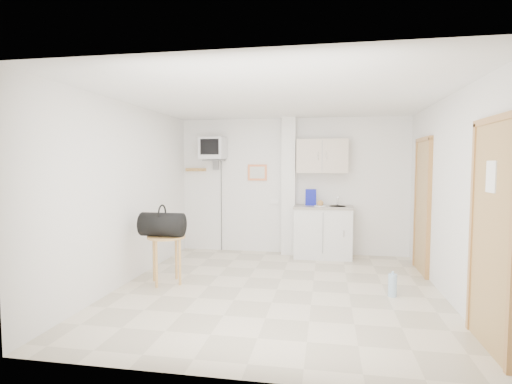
% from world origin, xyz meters
% --- Properties ---
extents(ground, '(4.50, 4.50, 0.00)m').
position_xyz_m(ground, '(0.00, 0.00, 0.00)').
color(ground, beige).
rests_on(ground, ground).
extents(room_envelope, '(4.24, 4.54, 2.55)m').
position_xyz_m(room_envelope, '(0.24, 0.09, 1.54)').
color(room_envelope, white).
rests_on(room_envelope, ground).
extents(kitchenette, '(1.03, 0.58, 2.10)m').
position_xyz_m(kitchenette, '(0.57, 2.00, 0.80)').
color(kitchenette, silver).
rests_on(kitchenette, ground).
extents(crt_television, '(0.44, 0.45, 2.15)m').
position_xyz_m(crt_television, '(-1.45, 2.02, 1.94)').
color(crt_television, slate).
rests_on(crt_television, ground).
extents(round_table, '(0.52, 0.52, 0.67)m').
position_xyz_m(round_table, '(-1.55, 0.02, 0.56)').
color(round_table, '#AF8243').
rests_on(round_table, ground).
extents(duffel_bag, '(0.60, 0.33, 0.44)m').
position_xyz_m(duffel_bag, '(-1.59, -0.02, 0.83)').
color(duffel_bag, black).
rests_on(duffel_bag, round_table).
extents(water_bottle, '(0.11, 0.11, 0.32)m').
position_xyz_m(water_bottle, '(1.46, -0.02, 0.14)').
color(water_bottle, '#9CBDD8').
rests_on(water_bottle, ground).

